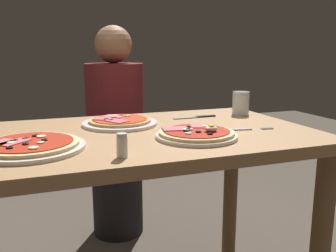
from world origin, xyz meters
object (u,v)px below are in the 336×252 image
Objects in this scene: pizza_across_right at (120,122)px; knife at (198,117)px; salt_shaker at (122,146)px; dining_table at (132,166)px; fork at (249,129)px; pizza_across_left at (30,146)px; water_glass_near at (241,105)px; diner_person at (116,139)px; pizza_foreground at (197,134)px.

pizza_across_right is 1.48× the size of knife.
dining_table is at bearing 71.05° from salt_shaker.
salt_shaker is (-0.10, -0.29, 0.16)m from dining_table.
pizza_across_right is at bearing -173.46° from knife.
fork is at bearing -75.61° from knife.
knife is at bearing 47.15° from salt_shaker.
salt_shaker is at bearing -35.70° from pizza_across_left.
water_glass_near is (0.89, 0.31, 0.03)m from pizza_across_left.
pizza_across_left is (-0.33, -0.12, 0.13)m from dining_table.
diner_person is at bearing 63.61° from pizza_across_left.
pizza_foreground is 0.32m from salt_shaker.
pizza_across_right is at bearing 39.26° from pizza_across_left.
pizza_across_left reaches higher than knife.
pizza_across_left is 0.27× the size of diner_person.
pizza_across_left is 0.94m from water_glass_near.
dining_table is 0.27m from pizza_foreground.
salt_shaker is (-0.51, -0.18, 0.03)m from fork.
pizza_across_left is (-0.52, 0.03, -0.00)m from pizza_foreground.
pizza_across_right is (0.32, 0.26, -0.00)m from pizza_across_left.
dining_table is 12.62× the size of water_glass_near.
fork is at bearing -14.00° from dining_table.
salt_shaker reaches higher than pizza_across_left.
pizza_foreground is 1.72× the size of fork.
dining_table is 0.38m from pizza_across_left.
salt_shaker is (-0.28, -0.14, 0.02)m from pizza_foreground.
pizza_foreground is 0.37m from knife.
diner_person is at bearing 79.25° from salt_shaker.
fork is 0.93m from diner_person.
dining_table is at bearing -151.40° from knife.
water_glass_near is at bearing 1.78° from knife.
pizza_foreground is 0.86× the size of pizza_across_left.
salt_shaker is at bearing -143.71° from water_glass_near.
pizza_foreground reaches higher than knife.
pizza_across_right is 4.32× the size of salt_shaker.
pizza_across_right is 0.49m from fork.
salt_shaker reaches higher than knife.
pizza_across_left is 1.62× the size of knife.
water_glass_near is (0.56, 0.05, 0.03)m from pizza_across_right.
dining_table is at bearing -86.54° from pizza_across_right.
water_glass_near is (0.55, 0.19, 0.17)m from dining_table.
knife is 0.65m from diner_person.
dining_table is at bearing 19.74° from pizza_across_left.
pizza_foreground is 1.39× the size of knife.
fork is at bearing 19.77° from salt_shaker.
diner_person is (-0.46, 0.56, -0.25)m from water_glass_near.
dining_table is 4.78× the size of pizza_foreground.
salt_shaker is at bearing -108.95° from dining_table.
water_glass_near reaches higher than pizza_across_right.
diner_person is (-0.09, 0.90, -0.22)m from pizza_foreground.
pizza_across_left is at bearing 144.30° from salt_shaker.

